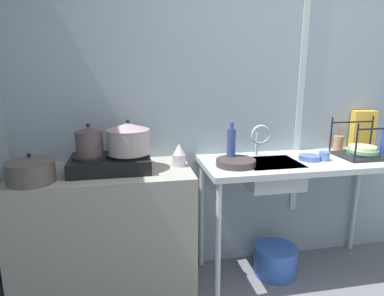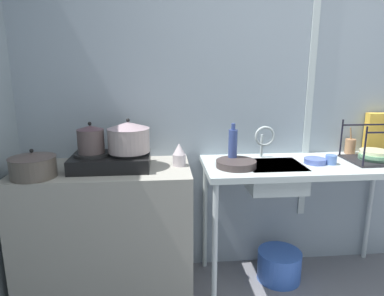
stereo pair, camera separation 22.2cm
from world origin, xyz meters
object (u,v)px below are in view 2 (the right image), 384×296
(cereal_box, at_px, (378,133))
(sink_basin, at_px, (274,176))
(stove, at_px, (111,161))
(cup_by_rack, at_px, (331,160))
(faucet, at_px, (264,138))
(small_bowl_on_drainboard, at_px, (315,161))
(bucket_on_floor, at_px, (279,265))
(pot_on_right_burner, at_px, (129,137))
(pot_on_left_burner, at_px, (91,139))
(bottle_by_sink, at_px, (233,146))
(utensil_jar, at_px, (350,146))
(percolator, at_px, (179,155))
(dish_rack, at_px, (375,156))
(frying_pan, at_px, (236,164))
(pot_beside_stove, at_px, (33,165))

(cereal_box, bearing_deg, sink_basin, -157.25)
(stove, distance_m, cup_by_rack, 1.47)
(faucet, height_order, small_bowl_on_drainboard, faucet)
(bucket_on_floor, bearing_deg, pot_on_right_burner, -178.96)
(stove, bearing_deg, bucket_on_floor, 0.94)
(pot_on_left_burner, relative_size, bottle_by_sink, 0.72)
(bottle_by_sink, height_order, cereal_box, cereal_box)
(pot_on_right_burner, bearing_deg, bucket_on_floor, 1.04)
(pot_on_left_burner, xyz_separation_m, small_bowl_on_drainboard, (1.49, -0.02, -0.18))
(stove, xyz_separation_m, bottle_by_sink, (0.81, 0.03, 0.07))
(bottle_by_sink, height_order, utensil_jar, bottle_by_sink)
(pot_on_left_burner, xyz_separation_m, faucet, (1.17, 0.13, -0.04))
(percolator, relative_size, bucket_on_floor, 0.48)
(dish_rack, relative_size, cup_by_rack, 4.99)
(sink_basin, bearing_deg, faucet, 103.60)
(percolator, xyz_separation_m, utensil_jar, (1.31, 0.21, -0.02))
(stove, relative_size, sink_basin, 1.33)
(sink_basin, bearing_deg, pot_on_right_burner, 178.83)
(bottle_by_sink, bearing_deg, sink_basin, -10.12)
(faucet, relative_size, cereal_box, 0.79)
(sink_basin, relative_size, bucket_on_floor, 1.18)
(faucet, bearing_deg, cereal_box, 5.93)
(pot_on_right_burner, bearing_deg, small_bowl_on_drainboard, -0.94)
(pot_on_left_burner, height_order, cup_by_rack, pot_on_left_burner)
(frying_pan, bearing_deg, utensil_jar, 16.37)
(cup_by_rack, distance_m, small_bowl_on_drainboard, 0.10)
(small_bowl_on_drainboard, distance_m, cereal_box, 0.65)
(cup_by_rack, relative_size, utensil_jar, 0.37)
(dish_rack, bearing_deg, faucet, 170.54)
(bucket_on_floor, bearing_deg, pot_beside_stove, -173.99)
(stove, distance_m, pot_on_left_burner, 0.19)
(pot_on_right_burner, bearing_deg, utensil_jar, 7.72)
(utensil_jar, distance_m, bucket_on_floor, 1.04)
(percolator, xyz_separation_m, faucet, (0.61, 0.11, 0.08))
(cereal_box, distance_m, utensil_jar, 0.23)
(sink_basin, bearing_deg, frying_pan, -172.78)
(pot_beside_stove, bearing_deg, faucet, 10.55)
(pot_on_right_burner, height_order, sink_basin, pot_on_right_burner)
(pot_on_left_burner, distance_m, pot_on_right_burner, 0.24)
(stove, distance_m, utensil_jar, 1.77)
(percolator, distance_m, utensil_jar, 1.33)
(percolator, distance_m, small_bowl_on_drainboard, 0.93)
(sink_basin, bearing_deg, cereal_box, 15.38)
(pot_beside_stove, bearing_deg, frying_pan, 4.41)
(stove, xyz_separation_m, cereal_box, (1.96, 0.22, 0.10))
(faucet, height_order, utensil_jar, faucet)
(cereal_box, height_order, utensil_jar, cereal_box)
(pot_beside_stove, distance_m, faucet, 1.51)
(pot_beside_stove, height_order, utensil_jar, utensil_jar)
(percolator, xyz_separation_m, frying_pan, (0.37, -0.07, -0.05))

